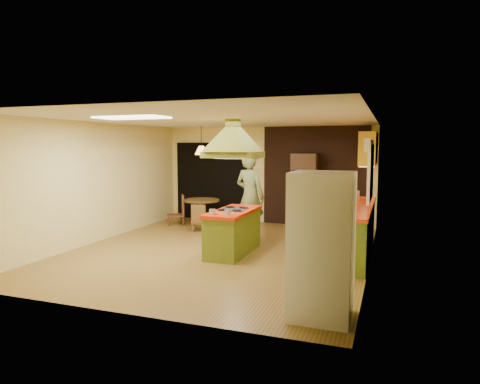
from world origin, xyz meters
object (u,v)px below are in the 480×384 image
at_px(man, 250,196).
at_px(refrigerator, 322,246).
at_px(kitchen_island, 233,231).
at_px(dining_table, 202,207).
at_px(canister_large, 356,196).
at_px(wall_oven, 304,191).

height_order(man, refrigerator, man).
relative_size(kitchen_island, dining_table, 1.83).
relative_size(man, dining_table, 2.13).
distance_m(kitchen_island, refrigerator, 3.27).
height_order(refrigerator, dining_table, refrigerator).
bearing_deg(refrigerator, man, 119.63).
relative_size(man, canister_large, 9.61).
bearing_deg(canister_large, kitchen_island, -146.56).
bearing_deg(man, kitchen_island, 109.65).
xyz_separation_m(refrigerator, canister_large, (0.07, 3.91, 0.16)).
relative_size(wall_oven, canister_large, 9.32).
bearing_deg(man, wall_oven, -96.40).
height_order(wall_oven, dining_table, wall_oven).
relative_size(man, wall_oven, 1.03).
height_order(kitchen_island, canister_large, canister_large).
distance_m(refrigerator, canister_large, 3.91).
bearing_deg(wall_oven, canister_large, -52.71).
distance_m(kitchen_island, canister_large, 2.60).
bearing_deg(wall_oven, refrigerator, -79.86).
height_order(refrigerator, wall_oven, wall_oven).
height_order(dining_table, canister_large, canister_large).
relative_size(kitchen_island, man, 0.86).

